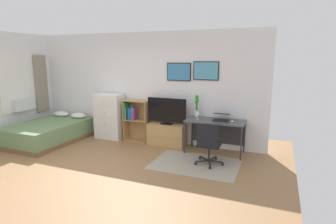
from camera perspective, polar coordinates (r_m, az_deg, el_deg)
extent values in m
plane|color=#936B44|center=(5.34, -17.29, -12.35)|extent=(7.20, 7.20, 0.00)
cube|color=white|center=(6.98, -5.25, 5.13)|extent=(6.12, 0.06, 2.70)
cube|color=black|center=(6.51, 2.26, 8.33)|extent=(0.59, 0.02, 0.42)
cube|color=teal|center=(6.50, 2.22, 8.32)|extent=(0.55, 0.01, 0.38)
cube|color=black|center=(6.32, 7.88, 8.46)|extent=(0.59, 0.02, 0.42)
cube|color=#4C93B7|center=(6.31, 7.86, 8.46)|extent=(0.55, 0.01, 0.38)
cube|color=white|center=(7.99, -28.73, 5.29)|extent=(0.02, 1.03, 1.48)
cube|color=silver|center=(8.00, -28.79, 5.29)|extent=(0.01, 0.95, 1.40)
cube|color=gray|center=(8.41, -24.84, 5.40)|extent=(0.05, 0.40, 1.54)
cube|color=silver|center=(7.98, -27.94, 1.37)|extent=(0.20, 0.52, 0.30)
cube|color=#9E937F|center=(5.61, 5.69, -10.66)|extent=(1.70, 1.20, 0.01)
cube|color=brown|center=(7.62, -23.37, -5.22)|extent=(1.37, 2.04, 0.10)
cube|color=#6B8C5B|center=(7.56, -23.51, -3.48)|extent=(1.33, 2.00, 0.38)
ellipsoid|color=white|center=(8.23, -21.27, -0.36)|extent=(0.44, 0.28, 0.14)
ellipsoid|color=white|center=(7.84, -18.15, -0.71)|extent=(0.44, 0.28, 0.14)
cube|color=white|center=(7.30, -12.01, -0.88)|extent=(0.73, 0.42, 1.17)
cube|color=silver|center=(7.23, -12.83, -4.58)|extent=(0.69, 0.01, 0.27)
sphere|color=#A59E8C|center=(7.22, -12.90, -4.61)|extent=(0.03, 0.03, 0.03)
cube|color=silver|center=(7.16, -12.93, -2.35)|extent=(0.69, 0.01, 0.27)
sphere|color=#A59E8C|center=(7.14, -13.00, -2.38)|extent=(0.03, 0.03, 0.03)
cube|color=silver|center=(7.10, -13.03, -0.08)|extent=(0.69, 0.01, 0.27)
sphere|color=#A59E8C|center=(7.08, -13.10, -0.10)|extent=(0.03, 0.03, 0.03)
cube|color=silver|center=(7.05, -13.14, 2.23)|extent=(0.69, 0.01, 0.27)
sphere|color=#A59E8C|center=(7.03, -13.21, 2.21)|extent=(0.03, 0.03, 0.03)
cube|color=tan|center=(7.12, -8.70, -1.61)|extent=(0.02, 0.30, 1.04)
cube|color=tan|center=(6.83, -4.23, -2.06)|extent=(0.02, 0.30, 1.04)
cube|color=tan|center=(7.11, -6.42, -5.84)|extent=(0.64, 0.30, 0.02)
cube|color=tan|center=(6.97, -6.52, -1.66)|extent=(0.60, 0.30, 0.02)
cube|color=tan|center=(6.88, -6.61, 2.32)|extent=(0.60, 0.30, 0.02)
cube|color=tan|center=(7.10, -5.95, -1.58)|extent=(0.64, 0.01, 1.04)
cube|color=#2D8C4C|center=(7.03, -8.65, 0.28)|extent=(0.03, 0.22, 0.43)
cube|color=#2D8C4C|center=(7.03, -8.36, -0.19)|extent=(0.03, 0.24, 0.32)
cube|color=black|center=(7.00, -8.14, -0.36)|extent=(0.04, 0.20, 0.29)
cube|color=#1E519E|center=(6.98, -7.75, -0.27)|extent=(0.04, 0.23, 0.31)
cube|color=#1E519E|center=(6.97, -7.49, -0.39)|extent=(0.03, 0.23, 0.29)
cube|color=#1E519E|center=(6.93, -7.40, -0.31)|extent=(0.02, 0.17, 0.32)
cube|color=#2D8C4C|center=(6.92, -7.20, -0.11)|extent=(0.02, 0.18, 0.38)
cube|color=#8C388C|center=(6.90, -6.96, -0.38)|extent=(0.04, 0.17, 0.32)
cube|color=tan|center=(6.64, -0.23, -4.71)|extent=(0.91, 0.40, 0.53)
cube|color=tan|center=(6.46, -0.92, -5.17)|extent=(0.91, 0.01, 0.02)
cube|color=black|center=(6.55, -0.30, -2.46)|extent=(0.28, 0.16, 0.02)
cube|color=black|center=(6.54, -0.30, -2.16)|extent=(0.06, 0.04, 0.05)
cube|color=black|center=(6.48, -0.31, 0.40)|extent=(0.97, 0.02, 0.57)
cube|color=black|center=(6.47, -0.35, 0.38)|extent=(0.94, 0.01, 0.54)
cube|color=#4C4C4F|center=(6.09, 9.78, -1.87)|extent=(1.28, 0.61, 0.03)
cube|color=#2D2D30|center=(6.08, 3.48, -5.34)|extent=(0.03, 0.03, 0.71)
cube|color=#2D2D30|center=(5.83, 14.95, -6.46)|extent=(0.03, 0.03, 0.71)
cube|color=#2D2D30|center=(6.58, 5.00, -4.07)|extent=(0.03, 0.03, 0.71)
cube|color=#2D2D30|center=(6.35, 15.59, -5.03)|extent=(0.03, 0.03, 0.71)
cube|color=#2D2D30|center=(6.45, 10.25, -4.21)|extent=(1.22, 0.02, 0.50)
cylinder|color=#232326|center=(5.60, 11.29, -10.61)|extent=(0.05, 0.05, 0.05)
cube|color=#232326|center=(5.61, 9.88, -10.08)|extent=(0.28, 0.03, 0.02)
cylinder|color=#232326|center=(5.88, 9.90, -9.49)|extent=(0.05, 0.05, 0.05)
cube|color=#232326|center=(5.75, 9.20, -9.52)|extent=(0.11, 0.28, 0.02)
cylinder|color=#232326|center=(5.85, 6.65, -9.49)|extent=(0.05, 0.05, 0.05)
cube|color=#232326|center=(5.74, 7.55, -9.52)|extent=(0.25, 0.19, 0.02)
cylinder|color=#232326|center=(5.56, 5.75, -10.64)|extent=(0.05, 0.05, 0.05)
cube|color=#232326|center=(5.59, 7.13, -10.09)|extent=(0.24, 0.19, 0.02)
cylinder|color=#232326|center=(5.40, 8.71, -11.40)|extent=(0.05, 0.05, 0.05)
cube|color=#232326|center=(5.51, 8.59, -10.46)|extent=(0.12, 0.28, 0.02)
cylinder|color=#232326|center=(5.58, 8.52, -8.35)|extent=(0.04, 0.04, 0.30)
cube|color=black|center=(5.53, 8.57, -6.74)|extent=(0.44, 0.44, 0.03)
cube|color=black|center=(5.27, 8.15, -4.90)|extent=(0.40, 0.04, 0.45)
cube|color=black|center=(6.08, 10.92, -1.74)|extent=(0.37, 0.27, 0.01)
cube|color=black|center=(6.07, 10.91, -1.68)|extent=(0.35, 0.24, 0.00)
cube|color=black|center=(6.20, 11.12, -0.39)|extent=(0.37, 0.25, 0.07)
cube|color=black|center=(6.19, 11.11, -0.38)|extent=(0.35, 0.23, 0.06)
ellipsoid|color=silver|center=(5.99, 13.19, -1.92)|extent=(0.06, 0.10, 0.03)
cylinder|color=silver|center=(6.35, 5.94, -0.33)|extent=(0.09, 0.09, 0.16)
cylinder|color=#3D8438|center=(6.33, 6.11, 0.84)|extent=(0.01, 0.01, 0.33)
sphere|color=#308B2C|center=(6.30, 6.14, 2.32)|extent=(0.07, 0.07, 0.07)
cylinder|color=#3D8438|center=(6.33, 6.01, 1.11)|extent=(0.01, 0.01, 0.39)
sphere|color=#308B2C|center=(6.30, 6.05, 2.83)|extent=(0.07, 0.07, 0.07)
cylinder|color=#3D8438|center=(6.33, 5.91, 1.18)|extent=(0.01, 0.01, 0.40)
sphere|color=#308B2C|center=(6.30, 5.95, 2.97)|extent=(0.07, 0.07, 0.07)
cylinder|color=#3D8438|center=(6.33, 5.83, 0.73)|extent=(0.01, 0.01, 0.30)
sphere|color=#308B2C|center=(6.30, 5.86, 2.08)|extent=(0.07, 0.07, 0.07)
cylinder|color=#3D8438|center=(6.31, 5.99, 1.29)|extent=(0.01, 0.01, 0.43)
sphere|color=#308B2C|center=(6.28, 6.03, 3.23)|extent=(0.07, 0.07, 0.07)
cylinder|color=silver|center=(6.14, 6.15, -1.49)|extent=(0.06, 0.06, 0.01)
cylinder|color=silver|center=(6.13, 6.16, -1.00)|extent=(0.01, 0.01, 0.10)
cone|color=silver|center=(6.11, 6.18, -0.21)|extent=(0.07, 0.07, 0.07)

